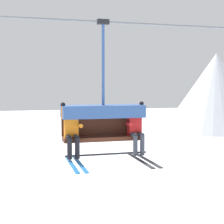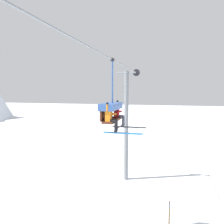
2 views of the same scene
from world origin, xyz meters
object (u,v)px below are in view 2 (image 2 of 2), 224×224
Objects in this scene: chairlift_chair at (111,109)px; trail_sign at (169,213)px; skier_red at (119,113)px; skier_orange at (111,117)px; lift_tower_far at (126,124)px.

chairlift_chair reaches higher than trail_sign.
chairlift_chair is at bearing 164.82° from skier_red.
skier_orange is 1.06× the size of trail_sign.
chairlift_chair is 1.99× the size of trail_sign.
trail_sign is (2.70, -2.59, -5.56)m from skier_orange.
skier_red reaches higher than trail_sign.
trail_sign is (1.12, -2.59, -5.56)m from skier_red.
skier_orange is at bearing -164.82° from chairlift_chair.
lift_tower_far is 5.80× the size of trail_sign.
chairlift_chair is (-7.93, -0.71, 1.95)m from lift_tower_far.
lift_tower_far reaches higher than chairlift_chair.
trail_sign is at bearing -149.72° from lift_tower_far.
skier_orange is 1.58m from skier_red.
chairlift_chair is 6.76m from trail_sign.
chairlift_chair is 0.87m from skier_red.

